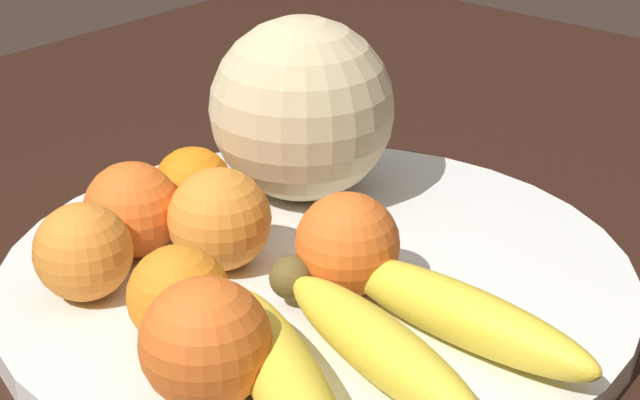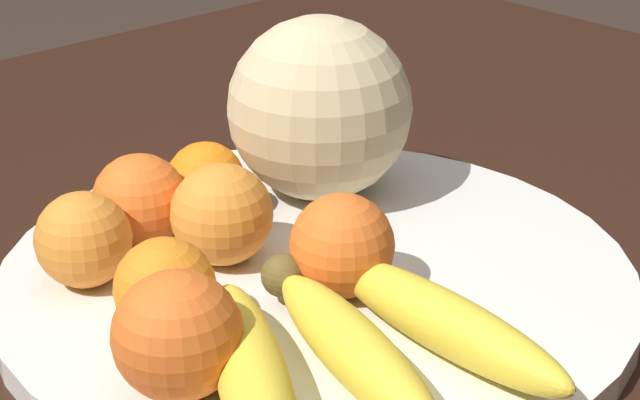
# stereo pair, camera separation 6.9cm
# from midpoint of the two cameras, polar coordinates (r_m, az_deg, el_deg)

# --- Properties ---
(kitchen_table) EXTENTS (1.33, 1.20, 0.75)m
(kitchen_table) POSITION_cam_midpoint_polar(r_m,az_deg,el_deg) (0.78, -1.98, -10.05)
(kitchen_table) COLOR black
(kitchen_table) RESTS_ON ground_plane
(fruit_bowl) EXTENTS (0.42, 0.42, 0.02)m
(fruit_bowl) POSITION_cam_midpoint_polar(r_m,az_deg,el_deg) (0.71, -2.76, -4.27)
(fruit_bowl) COLOR white
(fruit_bowl) RESTS_ON kitchen_table
(melon) EXTENTS (0.14, 0.14, 0.14)m
(melon) POSITION_cam_midpoint_polar(r_m,az_deg,el_deg) (0.79, -3.48, 4.84)
(melon) COLOR beige
(melon) RESTS_ON fruit_bowl
(banana_bunch) EXTENTS (0.20, 0.22, 0.04)m
(banana_bunch) POSITION_cam_midpoint_polar(r_m,az_deg,el_deg) (0.59, -0.62, -7.89)
(banana_bunch) COLOR brown
(banana_bunch) RESTS_ON fruit_bowl
(orange_front_left) EXTENTS (0.07, 0.07, 0.07)m
(orange_front_left) POSITION_cam_midpoint_polar(r_m,az_deg,el_deg) (0.70, -8.18, -1.09)
(orange_front_left) COLOR orange
(orange_front_left) RESTS_ON fruit_bowl
(orange_front_right) EXTENTS (0.06, 0.06, 0.06)m
(orange_front_right) POSITION_cam_midpoint_polar(r_m,az_deg,el_deg) (0.69, -15.36, -2.76)
(orange_front_right) COLOR orange
(orange_front_right) RESTS_ON fruit_bowl
(orange_mid_center) EXTENTS (0.07, 0.07, 0.07)m
(orange_mid_center) POSITION_cam_midpoint_polar(r_m,az_deg,el_deg) (0.67, -1.47, -2.45)
(orange_mid_center) COLOR orange
(orange_mid_center) RESTS_ON fruit_bowl
(orange_back_left) EXTENTS (0.06, 0.06, 0.06)m
(orange_back_left) POSITION_cam_midpoint_polar(r_m,az_deg,el_deg) (0.63, -10.88, -5.05)
(orange_back_left) COLOR orange
(orange_back_left) RESTS_ON fruit_bowl
(orange_back_right) EXTENTS (0.07, 0.07, 0.07)m
(orange_back_right) POSITION_cam_midpoint_polar(r_m,az_deg,el_deg) (0.73, -12.66, -0.57)
(orange_back_right) COLOR orange
(orange_back_right) RESTS_ON fruit_bowl
(orange_top_small) EXTENTS (0.06, 0.06, 0.06)m
(orange_top_small) POSITION_cam_midpoint_polar(r_m,az_deg,el_deg) (0.77, -9.35, 0.66)
(orange_top_small) COLOR orange
(orange_top_small) RESTS_ON fruit_bowl
(orange_side_extra) EXTENTS (0.07, 0.07, 0.07)m
(orange_side_extra) POSITION_cam_midpoint_polar(r_m,az_deg,el_deg) (0.57, -9.58, -7.65)
(orange_side_extra) COLOR orange
(orange_side_extra) RESTS_ON fruit_bowl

